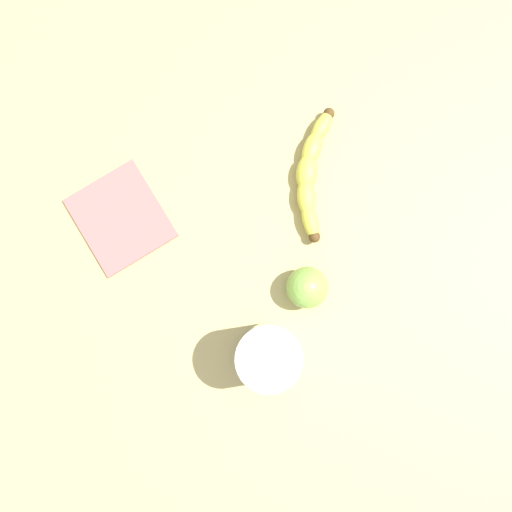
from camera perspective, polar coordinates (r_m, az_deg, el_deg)
The scene contains 5 objects.
wooden_tabletop at distance 87.10cm, azimuth -0.97°, elevation -0.81°, with size 120.00×120.00×3.00cm, color tan.
banana at distance 87.07cm, azimuth 6.45°, elevation 9.25°, with size 21.83×10.62×3.51cm.
smoothie_glass at distance 79.53cm, azimuth 1.87°, elevation -10.87°, with size 9.59×9.59×12.94cm.
green_apple_fruit at distance 82.40cm, azimuth 6.03°, elevation -3.44°, with size 6.75×6.75×6.75cm, color #84B747.
folded_napkin at distance 89.18cm, azimuth -14.58°, elevation 4.20°, with size 15.45×13.68×0.60cm, color #BC6660.
Camera 1 is at (7.89, -0.48, 88.24)cm, focal length 35.85 mm.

